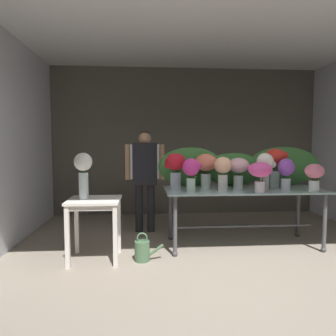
# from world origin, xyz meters

# --- Properties ---
(ground_plane) EXTENTS (8.10, 8.10, 0.00)m
(ground_plane) POSITION_xyz_m (0.00, 1.84, 0.00)
(ground_plane) COLOR gray
(wall_back) EXTENTS (5.31, 0.12, 2.87)m
(wall_back) POSITION_xyz_m (0.00, 3.68, 1.43)
(wall_back) COLOR #5B564C
(wall_back) RESTS_ON ground
(wall_left) EXTENTS (0.12, 3.80, 2.87)m
(wall_left) POSITION_xyz_m (-2.65, 1.84, 1.43)
(wall_left) COLOR silver
(wall_left) RESTS_ON ground
(ceiling_slab) EXTENTS (5.43, 3.80, 0.12)m
(ceiling_slab) POSITION_xyz_m (0.00, 1.84, 2.93)
(ceiling_slab) COLOR silver
(ceiling_slab) RESTS_ON wall_back
(display_table_glass) EXTENTS (2.13, 0.88, 0.79)m
(display_table_glass) POSITION_xyz_m (0.51, 1.59, 0.67)
(display_table_glass) COLOR #A6C6C5
(display_table_glass) RESTS_ON ground
(side_table_white) EXTENTS (0.61, 0.57, 0.74)m
(side_table_white) POSITION_xyz_m (-1.42, 1.21, 0.63)
(side_table_white) COLOR silver
(side_table_white) RESTS_ON ground
(florist) EXTENTS (0.62, 0.24, 1.59)m
(florist) POSITION_xyz_m (-0.82, 2.37, 0.99)
(florist) COLOR #232328
(florist) RESTS_ON ground
(foliage_backdrop) EXTENTS (2.39, 0.30, 0.57)m
(foliage_backdrop) POSITION_xyz_m (0.60, 1.91, 1.05)
(foliage_backdrop) COLOR #387033
(foliage_backdrop) RESTS_ON display_table_glass
(vase_ivory_roses) EXTENTS (0.25, 0.22, 0.49)m
(vase_ivory_roses) POSITION_xyz_m (0.76, 1.45, 1.09)
(vase_ivory_roses) COLOR silver
(vase_ivory_roses) RESTS_ON display_table_glass
(vase_fuchsia_hydrangea) EXTENTS (0.30, 0.29, 0.38)m
(vase_fuchsia_hydrangea) POSITION_xyz_m (0.60, 1.23, 1.04)
(vase_fuchsia_hydrangea) COLOR silver
(vase_fuchsia_hydrangea) RESTS_ON display_table_glass
(vase_magenta_dahlias) EXTENTS (0.25, 0.21, 0.43)m
(vase_magenta_dahlias) POSITION_xyz_m (-0.24, 1.34, 1.05)
(vase_magenta_dahlias) COLOR silver
(vase_magenta_dahlias) RESTS_ON display_table_glass
(vase_scarlet_tulips) EXTENTS (0.33, 0.30, 0.54)m
(vase_scarlet_tulips) POSITION_xyz_m (1.00, 1.70, 1.15)
(vase_scarlet_tulips) COLOR silver
(vase_scarlet_tulips) RESTS_ON display_table_glass
(vase_peach_stock) EXTENTS (0.23, 0.23, 0.44)m
(vase_peach_stock) POSITION_xyz_m (0.18, 1.42, 1.05)
(vase_peach_stock) COLOR silver
(vase_peach_stock) RESTS_ON display_table_glass
(vase_crimson_snapdragons) EXTENTS (0.29, 0.28, 0.48)m
(vase_crimson_snapdragons) POSITION_xyz_m (-0.41, 1.60, 1.09)
(vase_crimson_snapdragons) COLOR silver
(vase_crimson_snapdragons) RESTS_ON display_table_glass
(vase_rosy_peonies) EXTENTS (0.25, 0.23, 0.36)m
(vase_rosy_peonies) POSITION_xyz_m (1.31, 1.25, 1.01)
(vase_rosy_peonies) COLOR silver
(vase_rosy_peonies) RESTS_ON display_table_glass
(vase_blush_anemones) EXTENTS (0.29, 0.29, 0.42)m
(vase_blush_anemones) POSITION_xyz_m (0.45, 1.62, 1.05)
(vase_blush_anemones) COLOR silver
(vase_blush_anemones) RESTS_ON display_table_glass
(vase_coral_freesia) EXTENTS (0.33, 0.30, 0.47)m
(vase_coral_freesia) POSITION_xyz_m (0.02, 1.70, 1.09)
(vase_coral_freesia) COLOR silver
(vase_coral_freesia) RESTS_ON display_table_glass
(vase_violet_carnations) EXTENTS (0.21, 0.21, 0.42)m
(vase_violet_carnations) POSITION_xyz_m (1.02, 1.41, 1.03)
(vase_violet_carnations) COLOR silver
(vase_violet_carnations) RESTS_ON display_table_glass
(vase_white_roses_tall) EXTENTS (0.21, 0.21, 0.55)m
(vase_white_roses_tall) POSITION_xyz_m (-1.54, 1.21, 1.07)
(vase_white_roses_tall) COLOR silver
(vase_white_roses_tall) RESTS_ON side_table_white
(watering_can) EXTENTS (0.35, 0.18, 0.34)m
(watering_can) POSITION_xyz_m (-0.85, 1.13, 0.13)
(watering_can) COLOR #4C704C
(watering_can) RESTS_ON ground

